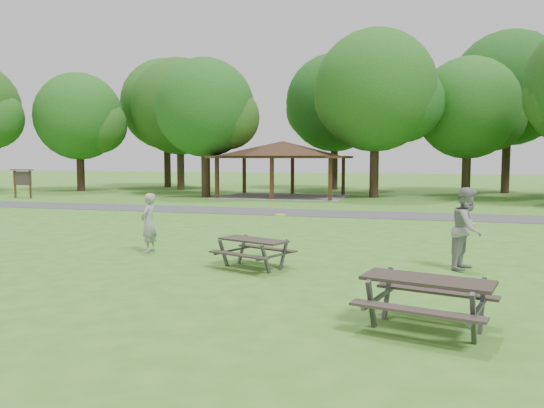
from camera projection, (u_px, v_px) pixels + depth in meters
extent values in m
plane|color=#3D7621|center=(180.00, 275.00, 11.89)|extent=(160.00, 160.00, 0.00)
cube|color=#414144|center=(310.00, 213.00, 25.29)|extent=(120.00, 3.20, 0.02)
cube|color=#321B12|center=(217.00, 178.00, 34.29)|extent=(0.22, 0.22, 2.60)
cube|color=#392414|center=(244.00, 176.00, 39.46)|extent=(0.22, 0.22, 2.60)
cube|color=#3D2116|center=(272.00, 179.00, 33.27)|extent=(0.22, 0.22, 2.60)
cube|color=#3C2015|center=(292.00, 176.00, 38.44)|extent=(0.22, 0.22, 2.60)
cube|color=#342113|center=(330.00, 180.00, 32.25)|extent=(0.22, 0.22, 2.60)
cube|color=#311E12|center=(343.00, 177.00, 37.42)|extent=(0.22, 0.22, 2.60)
cube|color=#352215|center=(283.00, 157.00, 35.74)|extent=(8.60, 6.60, 0.16)
pyramid|color=#331F14|center=(283.00, 148.00, 35.69)|extent=(7.01, 7.01, 1.00)
cube|color=gray|center=(283.00, 196.00, 35.97)|extent=(8.40, 6.40, 0.03)
cube|color=#3B2515|center=(15.00, 184.00, 34.73)|extent=(0.10, 0.10, 1.80)
cube|color=#382014|center=(30.00, 185.00, 34.40)|extent=(0.10, 0.10, 1.80)
cube|color=#312A23|center=(22.00, 178.00, 34.53)|extent=(1.40, 0.06, 0.90)
cube|color=black|center=(22.00, 170.00, 34.48)|extent=(1.60, 0.30, 0.06)
cylinder|color=black|center=(81.00, 170.00, 41.95)|extent=(0.60, 0.60, 3.32)
sphere|color=#184F16|center=(79.00, 116.00, 41.59)|extent=(6.80, 6.80, 6.80)
sphere|color=#1F4D16|center=(98.00, 125.00, 41.51)|extent=(4.42, 4.42, 4.42)
sphere|color=#1C4012|center=(63.00, 123.00, 41.82)|extent=(4.08, 4.08, 4.08)
cylinder|color=#2E2114|center=(181.00, 166.00, 43.35)|extent=(0.60, 0.60, 3.85)
sphere|color=#1A4513|center=(180.00, 107.00, 42.93)|extent=(7.80, 7.80, 7.80)
sphere|color=#194714|center=(201.00, 116.00, 42.80)|extent=(5.07, 5.07, 5.07)
sphere|color=#1F4614|center=(161.00, 114.00, 43.22)|extent=(4.68, 4.68, 4.68)
cylinder|color=black|center=(206.00, 171.00, 35.76)|extent=(0.60, 0.60, 3.50)
sphere|color=#164C15|center=(205.00, 108.00, 35.39)|extent=(6.60, 6.60, 6.60)
sphere|color=#1F4A15|center=(228.00, 117.00, 35.33)|extent=(4.29, 4.29, 4.29)
sphere|color=#1C4112|center=(186.00, 115.00, 35.61)|extent=(3.96, 3.96, 3.96)
cylinder|color=black|center=(374.00, 167.00, 35.09)|extent=(0.60, 0.60, 4.02)
sphere|color=#1A4F16|center=(375.00, 90.00, 34.66)|extent=(8.00, 8.00, 8.00)
sphere|color=#154A15|center=(404.00, 103.00, 34.52)|extent=(5.20, 5.20, 5.20)
sphere|color=#1D4D16|center=(350.00, 100.00, 34.96)|extent=(4.80, 4.80, 4.80)
cylinder|color=black|center=(466.00, 171.00, 36.81)|extent=(0.60, 0.60, 3.43)
sphere|color=#194F16|center=(468.00, 108.00, 36.44)|extent=(7.00, 7.00, 7.00)
sphere|color=#174212|center=(492.00, 118.00, 36.35)|extent=(4.55, 4.55, 4.55)
sphere|color=#173F12|center=(447.00, 116.00, 36.68)|extent=(4.20, 4.20, 4.20)
cylinder|color=black|center=(167.00, 163.00, 47.50)|extent=(0.60, 0.60, 4.38)
sphere|color=#1C4D16|center=(166.00, 104.00, 47.05)|extent=(8.00, 8.00, 8.00)
sphere|color=#1B4413|center=(187.00, 113.00, 46.91)|extent=(5.20, 5.20, 5.20)
sphere|color=#174614|center=(149.00, 111.00, 47.35)|extent=(4.80, 4.80, 4.80)
cylinder|color=black|center=(334.00, 165.00, 43.85)|extent=(0.60, 0.60, 4.13)
sphere|color=#134313|center=(335.00, 103.00, 43.41)|extent=(8.00, 8.00, 8.00)
sphere|color=#154814|center=(357.00, 112.00, 43.27)|extent=(5.20, 5.20, 5.20)
sphere|color=#1E4E16|center=(315.00, 110.00, 43.71)|extent=(4.80, 4.80, 4.80)
cylinder|color=black|center=(506.00, 163.00, 39.29)|extent=(0.60, 0.60, 4.55)
sphere|color=#134213|center=(509.00, 88.00, 38.81)|extent=(8.40, 8.40, 8.40)
sphere|color=#154213|center=(536.00, 100.00, 38.65)|extent=(5.46, 5.46, 5.46)
sphere|color=#194E16|center=(484.00, 98.00, 39.14)|extent=(5.04, 5.04, 5.04)
cube|color=#2C2620|center=(253.00, 240.00, 12.63)|extent=(1.79, 1.22, 0.05)
cube|color=#2A231E|center=(238.00, 255.00, 12.21)|extent=(1.64, 0.82, 0.04)
cube|color=#2B231F|center=(267.00, 248.00, 13.09)|extent=(1.64, 0.82, 0.04)
cube|color=#434446|center=(224.00, 253.00, 12.77)|extent=(0.18, 0.35, 0.72)
cube|color=#464649|center=(242.00, 249.00, 13.32)|extent=(0.18, 0.35, 0.72)
cube|color=#3B3B3D|center=(233.00, 250.00, 13.04)|extent=(0.54, 1.29, 0.05)
cube|color=#444447|center=(266.00, 259.00, 11.99)|extent=(0.18, 0.35, 0.72)
cube|color=#414144|center=(284.00, 255.00, 12.55)|extent=(0.18, 0.35, 0.72)
cube|color=#444446|center=(275.00, 256.00, 12.27)|extent=(0.54, 1.29, 0.05)
cube|color=#29221E|center=(427.00, 280.00, 8.05)|extent=(2.05, 1.19, 0.05)
cube|color=#312823|center=(416.00, 311.00, 7.53)|extent=(1.93, 0.72, 0.04)
cube|color=#2E2621|center=(436.00, 291.00, 8.62)|extent=(1.93, 0.72, 0.04)
cube|color=#404043|center=(371.00, 305.00, 8.10)|extent=(0.16, 0.41, 0.84)
cube|color=#414143|center=(387.00, 293.00, 8.80)|extent=(0.16, 0.41, 0.84)
cube|color=#434346|center=(380.00, 297.00, 8.45)|extent=(0.43, 1.54, 0.05)
cube|color=#414144|center=(473.00, 319.00, 7.37)|extent=(0.16, 0.41, 0.84)
cube|color=#404043|center=(482.00, 306.00, 8.06)|extent=(0.16, 0.41, 0.84)
cube|color=#454548|center=(478.00, 310.00, 7.71)|extent=(0.43, 1.54, 0.05)
cylinder|color=yellow|center=(280.00, 215.00, 13.69)|extent=(0.36, 0.36, 0.02)
imported|color=gray|center=(149.00, 223.00, 14.75)|extent=(0.43, 0.62, 1.65)
imported|color=gray|center=(467.00, 229.00, 12.47)|extent=(1.02, 1.14, 1.94)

